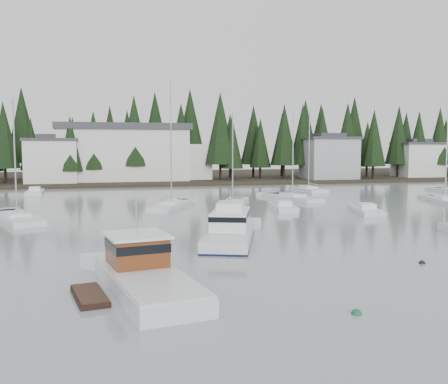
# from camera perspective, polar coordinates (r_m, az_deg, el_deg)

# --- Properties ---
(ground) EXTENTS (260.00, 260.00, 0.00)m
(ground) POSITION_cam_1_polar(r_m,az_deg,el_deg) (19.74, 14.57, -15.18)
(ground) COLOR gray
(ground) RESTS_ON ground
(far_shore_land) EXTENTS (240.00, 54.00, 1.00)m
(far_shore_land) POSITION_cam_1_polar(r_m,az_deg,el_deg) (113.84, -9.09, 1.59)
(far_shore_land) COLOR black
(far_shore_land) RESTS_ON ground
(conifer_treeline) EXTENTS (200.00, 22.00, 20.00)m
(conifer_treeline) POSITION_cam_1_polar(r_m,az_deg,el_deg) (102.90, -8.60, 1.23)
(conifer_treeline) COLOR black
(conifer_treeline) RESTS_ON ground
(house_west) EXTENTS (9.54, 7.42, 8.75)m
(house_west) POSITION_cam_1_polar(r_m,az_deg,el_deg) (95.75, -19.08, 3.52)
(house_west) COLOR silver
(house_west) RESTS_ON ground
(house_east_a) EXTENTS (10.60, 8.48, 9.25)m
(house_east_a) POSITION_cam_1_polar(r_m,az_deg,el_deg) (104.44, 11.90, 3.93)
(house_east_a) COLOR #999EA0
(house_east_a) RESTS_ON ground
(house_east_b) EXTENTS (9.54, 7.42, 8.25)m
(house_east_b) POSITION_cam_1_polar(r_m,az_deg,el_deg) (117.25, 21.24, 3.56)
(house_east_b) COLOR silver
(house_east_b) RESTS_ON ground
(harbor_inn) EXTENTS (29.50, 11.50, 10.90)m
(harbor_inn) POSITION_cam_1_polar(r_m,az_deg,el_deg) (98.81, -10.18, 4.41)
(harbor_inn) COLOR silver
(harbor_inn) RESTS_ON ground
(lobster_boat_brown) EXTENTS (6.02, 10.05, 4.76)m
(lobster_boat_brown) POSITION_cam_1_polar(r_m,az_deg,el_deg) (24.56, -9.29, -9.71)
(lobster_boat_brown) COLOR silver
(lobster_boat_brown) RESTS_ON ground
(cabin_cruiser_center) EXTENTS (6.33, 10.61, 4.36)m
(cabin_cruiser_center) POSITION_cam_1_polar(r_m,az_deg,el_deg) (36.43, 0.70, -4.61)
(cabin_cruiser_center) COLOR silver
(cabin_cruiser_center) RESTS_ON ground
(sailboat_0) EXTENTS (4.83, 9.44, 14.94)m
(sailboat_0) POSITION_cam_1_polar(r_m,az_deg,el_deg) (68.13, 23.93, -1.00)
(sailboat_0) COLOR silver
(sailboat_0) RESTS_ON ground
(sailboat_2) EXTENTS (6.59, 10.38, 14.72)m
(sailboat_2) POSITION_cam_1_polar(r_m,az_deg,el_deg) (57.23, -6.01, -1.68)
(sailboat_2) COLOR silver
(sailboat_2) RESTS_ON ground
(sailboat_6) EXTENTS (6.31, 10.94, 11.95)m
(sailboat_6) POSITION_cam_1_polar(r_m,az_deg,el_deg) (50.74, -22.57, -2.94)
(sailboat_6) COLOR silver
(sailboat_6) RESTS_ON ground
(sailboat_8) EXTENTS (5.06, 10.70, 12.17)m
(sailboat_8) POSITION_cam_1_polar(r_m,az_deg,el_deg) (66.17, 7.82, -0.81)
(sailboat_8) COLOR silver
(sailboat_8) RESTS_ON ground
(sailboat_9) EXTENTS (6.23, 11.01, 11.38)m
(sailboat_9) POSITION_cam_1_polar(r_m,az_deg,el_deg) (57.73, 0.98, -1.62)
(sailboat_9) COLOR silver
(sailboat_9) RESTS_ON ground
(sailboat_10) EXTENTS (2.81, 9.08, 13.18)m
(sailboat_10) POSITION_cam_1_polar(r_m,az_deg,el_deg) (79.80, 9.63, 0.17)
(sailboat_10) COLOR silver
(sailboat_10) RESTS_ON ground
(runabout_1) EXTENTS (2.82, 5.36, 1.42)m
(runabout_1) POSITION_cam_1_polar(r_m,az_deg,el_deg) (55.07, 6.84, -1.90)
(runabout_1) COLOR silver
(runabout_1) RESTS_ON ground
(runabout_3) EXTENTS (2.33, 5.59, 1.42)m
(runabout_3) POSITION_cam_1_polar(r_m,az_deg,el_deg) (78.96, -20.79, -0.09)
(runabout_3) COLOR silver
(runabout_3) RESTS_ON ground
(runabout_4) EXTENTS (3.77, 6.92, 1.42)m
(runabout_4) POSITION_cam_1_polar(r_m,az_deg,el_deg) (54.11, 15.99, -2.19)
(runabout_4) COLOR silver
(runabout_4) RESTS_ON ground
(mooring_buoy_green) EXTENTS (0.44, 0.44, 0.44)m
(mooring_buoy_green) POSITION_cam_1_polar(r_m,az_deg,el_deg) (21.66, 14.89, -13.35)
(mooring_buoy_green) COLOR #145933
(mooring_buoy_green) RESTS_ON ground
(mooring_buoy_dark) EXTENTS (0.40, 0.40, 0.40)m
(mooring_buoy_dark) POSITION_cam_1_polar(r_m,az_deg,el_deg) (31.80, 21.69, -7.61)
(mooring_buoy_dark) COLOR black
(mooring_buoy_dark) RESTS_ON ground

